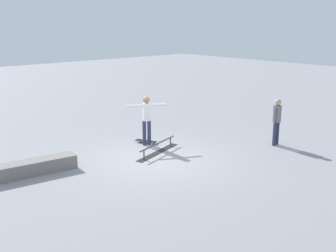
# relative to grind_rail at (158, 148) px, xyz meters

# --- Properties ---
(ground_plane) EXTENTS (60.00, 60.00, 0.00)m
(ground_plane) POSITION_rel_grind_rail_xyz_m (0.49, 0.47, -0.14)
(ground_plane) COLOR gray
(grind_rail) EXTENTS (2.19, 0.91, 0.34)m
(grind_rail) POSITION_rel_grind_rail_xyz_m (0.00, 0.00, 0.00)
(grind_rail) COLOR black
(grind_rail) RESTS_ON ground_plane
(skate_ledge) EXTENTS (2.43, 0.83, 0.40)m
(skate_ledge) POSITION_rel_grind_rail_xyz_m (3.87, -0.86, 0.06)
(skate_ledge) COLOR gray
(skate_ledge) RESTS_ON ground_plane
(skater_main) EXTENTS (1.27, 0.71, 1.72)m
(skater_main) POSITION_rel_grind_rail_xyz_m (-0.28, -0.92, 0.86)
(skater_main) COLOR #2D3351
(skater_main) RESTS_ON ground_plane
(skateboard_main) EXTENTS (0.51, 0.81, 0.09)m
(skateboard_main) POSITION_rel_grind_rail_xyz_m (-0.39, -1.11, -0.07)
(skateboard_main) COLOR black
(skateboard_main) RESTS_ON ground_plane
(bystander_grey_shirt) EXTENTS (0.37, 0.22, 1.64)m
(bystander_grey_shirt) POSITION_rel_grind_rail_xyz_m (-3.61, 2.09, 0.78)
(bystander_grey_shirt) COLOR #2D3351
(bystander_grey_shirt) RESTS_ON ground_plane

